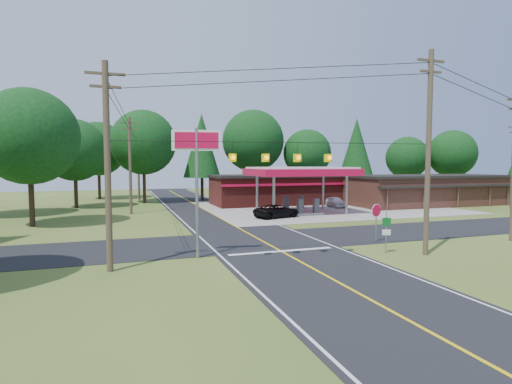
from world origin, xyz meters
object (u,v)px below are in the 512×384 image
object	(u,v)px
suv_car	(277,211)
octagonal_stop_sign	(376,213)
sedan_car	(336,202)
big_stop_sign	(197,161)
gas_canopy	(301,173)

from	to	relation	value
suv_car	octagonal_stop_sign	xyz separation A→B (m)	(1.71, -13.44, 1.30)
suv_car	sedan_car	size ratio (longest dim) A/B	1.24
octagonal_stop_sign	big_stop_sign	bearing A→B (deg)	-177.01
big_stop_sign	octagonal_stop_sign	bearing A→B (deg)	2.99
gas_canopy	suv_car	distance (m)	5.79
suv_car	octagonal_stop_sign	bearing A→B (deg)	171.32
suv_car	octagonal_stop_sign	distance (m)	13.61
gas_canopy	big_stop_sign	bearing A→B (deg)	-130.07
gas_canopy	big_stop_sign	xyz separation A→B (m)	(-14.00, -16.64, 1.06)
big_stop_sign	octagonal_stop_sign	size ratio (longest dim) A/B	2.76
octagonal_stop_sign	suv_car	bearing A→B (deg)	97.24
sedan_car	octagonal_stop_sign	world-z (taller)	octagonal_stop_sign
sedan_car	big_stop_sign	size ratio (longest dim) A/B	0.52
sedan_car	big_stop_sign	bearing A→B (deg)	-127.24
gas_canopy	octagonal_stop_sign	bearing A→B (deg)	-97.12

